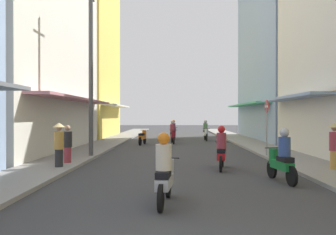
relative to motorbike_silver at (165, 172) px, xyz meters
The scene contains 18 objects.
ground_plane 13.69m from the motorbike_silver, 88.11° to the left, with size 95.59×95.59×0.00m, color #38383A.
sidewalk_left 14.37m from the motorbike_silver, 107.92° to the left, with size 2.15×51.45×0.12m, color gray.
sidewalk_right 14.67m from the motorbike_silver, 68.72° to the left, with size 2.15×51.45×0.12m, color gray.
building_left_mid 15.30m from the motorbike_silver, 127.55° to the left, with size 7.05×12.91×14.11m.
building_left_far 25.61m from the motorbike_silver, 110.16° to the left, with size 7.05×9.67×15.52m.
building_right_far 23.13m from the motorbike_silver, 64.98° to the left, with size 7.05×12.67×14.35m.
motorbike_silver is the anchor object (origin of this frame).
motorbike_white 19.36m from the motorbike_silver, 82.33° to the left, with size 0.55×1.81×1.58m.
motorbike_red 5.24m from the motorbike_silver, 68.83° to the left, with size 0.60×1.80×1.58m.
motorbike_orange 15.40m from the motorbike_silver, 97.21° to the left, with size 0.57×1.80×0.96m.
motorbike_black 20.06m from the motorbike_silver, 89.73° to the left, with size 0.55×1.81×1.58m.
motorbike_green 4.18m from the motorbike_silver, 37.62° to the left, with size 0.58×1.80×1.58m.
motorbike_maroon 16.29m from the motorbike_silver, 89.81° to the left, with size 0.55×1.81×1.58m.
pedestrian_midway 6.91m from the motorbike_silver, 124.59° to the left, with size 0.34×0.34×1.57m.
pedestrian_crossing 7.04m from the motorbike_silver, 37.16° to the left, with size 0.44×0.44×1.70m.
pedestrian_foreground 6.04m from the motorbike_silver, 130.14° to the left, with size 0.44×0.44×1.69m.
utility_pole 9.41m from the motorbike_silver, 114.11° to the left, with size 0.20×1.20×7.91m.
street_sign_no_entry 9.42m from the motorbike_silver, 62.01° to the left, with size 0.07×0.60×2.65m.
Camera 1 is at (-0.22, -3.39, 1.94)m, focal length 36.77 mm.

